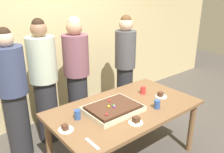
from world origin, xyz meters
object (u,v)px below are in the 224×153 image
sheet_cake (113,109)px  person_green_shirt_behind (77,75)px  drink_cup_nearest (143,90)px  cake_server_utensil (92,144)px  plated_slice_far_left (161,95)px  person_serving_front (44,82)px  drink_cup_far_end (77,115)px  party_table (125,113)px  drink_cup_middle (157,104)px  plated_slice_near_left (66,129)px  person_left_edge_reaching (14,95)px  person_striped_tie_right (125,65)px  plated_slice_near_right (136,121)px

sheet_cake → person_green_shirt_behind: bearing=83.1°
drink_cup_nearest → cake_server_utensil: bearing=-157.5°
sheet_cake → plated_slice_far_left: (0.72, -0.08, -0.02)m
person_serving_front → drink_cup_far_end: bearing=-21.3°
sheet_cake → plated_slice_far_left: size_ratio=4.01×
party_table → drink_cup_far_end: (-0.57, 0.11, 0.13)m
plated_slice_far_left → drink_cup_middle: size_ratio=1.50×
plated_slice_far_left → person_serving_front: (-1.06, 1.10, 0.12)m
drink_cup_nearest → person_green_shirt_behind: bearing=121.2°
sheet_cake → plated_slice_near_left: sheet_cake is taller
person_green_shirt_behind → person_left_edge_reaching: bearing=-81.0°
drink_cup_nearest → person_left_edge_reaching: bearing=150.4°
party_table → person_striped_tie_right: 1.20m
person_striped_tie_right → person_left_edge_reaching: 1.75m
drink_cup_nearest → cake_server_utensil: size_ratio=0.50×
drink_cup_middle → person_green_shirt_behind: size_ratio=0.06×
plated_slice_near_right → drink_cup_middle: 0.42m
drink_cup_far_end → cake_server_utensil: size_ratio=0.50×
cake_server_utensil → person_left_edge_reaching: bearing=101.8°
sheet_cake → plated_slice_near_left: 0.59m
plated_slice_near_right → person_serving_front: 1.41m
drink_cup_far_end → person_striped_tie_right: (1.36, 0.76, 0.09)m
plated_slice_near_right → person_striped_tie_right: bearing=52.1°
drink_cup_nearest → sheet_cake: bearing=-168.1°
plated_slice_near_left → plated_slice_far_left: size_ratio=1.00×
plated_slice_near_right → drink_cup_far_end: size_ratio=1.50×
drink_cup_far_end → person_green_shirt_behind: person_green_shirt_behind is taller
drink_cup_middle → person_green_shirt_behind: person_green_shirt_behind is taller
plated_slice_near_left → drink_cup_far_end: bearing=29.8°
plated_slice_near_left → drink_cup_far_end: 0.24m
person_green_shirt_behind → person_striped_tie_right: size_ratio=1.02×
drink_cup_middle → person_serving_front: 1.50m
sheet_cake → drink_cup_middle: drink_cup_middle is taller
party_table → drink_cup_middle: 0.39m
plated_slice_near_right → drink_cup_far_end: bearing=133.1°
party_table → plated_slice_far_left: (0.53, -0.09, 0.10)m
person_serving_front → person_striped_tie_right: size_ratio=1.02×
plated_slice_near_right → drink_cup_far_end: 0.61m
cake_server_utensil → person_striped_tie_right: bearing=39.3°
plated_slice_near_right → plated_slice_far_left: bearing=19.8°
person_serving_front → plated_slice_far_left: bearing=25.1°
sheet_cake → plated_slice_near_left: bearing=179.9°
sheet_cake → plated_slice_near_left: size_ratio=4.01×
plated_slice_far_left → drink_cup_far_end: 1.12m
plated_slice_near_left → person_serving_front: (0.24, 1.02, 0.12)m
party_table → plated_slice_near_right: bearing=-114.4°
person_serving_front → person_striped_tie_right: bearing=65.0°
party_table → person_left_edge_reaching: person_left_edge_reaching is taller
sheet_cake → drink_cup_far_end: (-0.39, 0.12, 0.01)m
plated_slice_near_left → person_left_edge_reaching: bearing=101.6°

